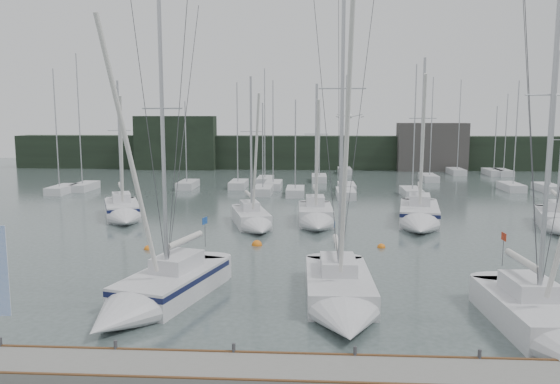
{
  "coord_description": "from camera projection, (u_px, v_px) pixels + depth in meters",
  "views": [
    {
      "loc": [
        0.55,
        -21.09,
        8.21
      ],
      "look_at": [
        -1.0,
        5.0,
        4.49
      ],
      "focal_mm": 35.0,
      "sensor_mm": 36.0,
      "label": 1
    }
  ],
  "objects": [
    {
      "name": "sailboat_mid_d",
      "position": [
        419.0,
        218.0,
        40.35
      ],
      "size": [
        4.42,
        9.76,
        13.28
      ],
      "rotation": [
        0.0,
        0.0,
        -0.17
      ],
      "color": "silver",
      "rests_on": "ground"
    },
    {
      "name": "sailboat_mid_a",
      "position": [
        123.0,
        213.0,
        42.69
      ],
      "size": [
        5.33,
        8.21,
        11.62
      ],
      "rotation": [
        0.0,
        0.0,
        0.4
      ],
      "color": "silver",
      "rests_on": "ground"
    },
    {
      "name": "far_treeline",
      "position": [
        309.0,
        152.0,
        82.95
      ],
      "size": [
        90.0,
        4.0,
        5.0
      ],
      "primitive_type": "cube",
      "color": "black",
      "rests_on": "ground"
    },
    {
      "name": "seagull",
      "position": [
        350.0,
        116.0,
        23.41
      ],
      "size": [
        1.1,
        0.51,
        0.22
      ],
      "rotation": [
        0.0,
        0.0,
        -0.2
      ],
      "color": "white",
      "rests_on": "ground"
    },
    {
      "name": "buoy_c",
      "position": [
        148.0,
        249.0,
        33.5
      ],
      "size": [
        0.5,
        0.5,
        0.5
      ],
      "primitive_type": "sphere",
      "color": "orange",
      "rests_on": "ground"
    },
    {
      "name": "sailboat_near_right",
      "position": [
        555.0,
        331.0,
        19.45
      ],
      "size": [
        3.32,
        8.96,
        15.1
      ],
      "rotation": [
        0.0,
        0.0,
        0.05
      ],
      "color": "silver",
      "rests_on": "ground"
    },
    {
      "name": "buoy_b",
      "position": [
        381.0,
        247.0,
        33.96
      ],
      "size": [
        0.51,
        0.51,
        0.51
      ],
      "primitive_type": "sphere",
      "color": "orange",
      "rests_on": "ground"
    },
    {
      "name": "sailboat_near_center",
      "position": [
        342.0,
        300.0,
        22.77
      ],
      "size": [
        3.08,
        9.29,
        15.82
      ],
      "rotation": [
        0.0,
        0.0,
        0.02
      ],
      "color": "silver",
      "rests_on": "ground"
    },
    {
      "name": "sailboat_near_left",
      "position": [
        152.0,
        295.0,
        23.22
      ],
      "size": [
        5.14,
        9.32,
        14.31
      ],
      "rotation": [
        0.0,
        0.0,
        -0.28
      ],
      "color": "silver",
      "rests_on": "ground"
    },
    {
      "name": "mast_forest",
      "position": [
        341.0,
        182.0,
        63.27
      ],
      "size": [
        53.99,
        26.79,
        14.85
      ],
      "color": "silver",
      "rests_on": "ground"
    },
    {
      "name": "far_building_right",
      "position": [
        432.0,
        147.0,
        79.77
      ],
      "size": [
        10.0,
        3.0,
        7.0
      ],
      "primitive_type": "cube",
      "color": "#3E3C39",
      "rests_on": "ground"
    },
    {
      "name": "far_building_left",
      "position": [
        176.0,
        143.0,
        81.94
      ],
      "size": [
        12.0,
        3.0,
        8.0
      ],
      "primitive_type": "cube",
      "color": "black",
      "rests_on": "ground"
    },
    {
      "name": "ground",
      "position": [
        297.0,
        319.0,
        22.03
      ],
      "size": [
        160.0,
        160.0,
        0.0
      ],
      "primitive_type": "plane",
      "color": "#404E4B",
      "rests_on": "ground"
    },
    {
      "name": "sailboat_mid_b",
      "position": [
        254.0,
        221.0,
        39.57
      ],
      "size": [
        4.16,
        7.71,
        11.65
      ],
      "rotation": [
        0.0,
        0.0,
        0.27
      ],
      "color": "silver",
      "rests_on": "ground"
    },
    {
      "name": "sailboat_mid_e",
      "position": [
        559.0,
        223.0,
        39.03
      ],
      "size": [
        4.28,
        8.06,
        10.68
      ],
      "rotation": [
        0.0,
        0.0,
        -0.26
      ],
      "color": "silver",
      "rests_on": "ground"
    },
    {
      "name": "sailboat_mid_c",
      "position": [
        316.0,
        218.0,
        40.43
      ],
      "size": [
        2.78,
        7.18,
        11.24
      ],
      "rotation": [
        0.0,
        0.0,
        0.04
      ],
      "color": "silver",
      "rests_on": "ground"
    },
    {
      "name": "buoy_a",
      "position": [
        257.0,
        245.0,
        34.55
      ],
      "size": [
        0.66,
        0.66,
        0.66
      ],
      "primitive_type": "sphere",
      "color": "orange",
      "rests_on": "ground"
    },
    {
      "name": "dock",
      "position": [
        293.0,
        373.0,
        17.06
      ],
      "size": [
        24.0,
        2.0,
        0.4
      ],
      "primitive_type": "cube",
      "color": "slate",
      "rests_on": "ground"
    }
  ]
}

